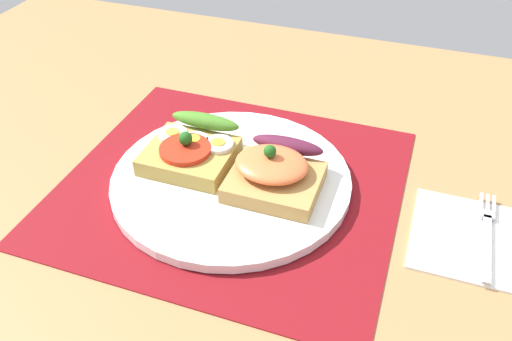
{
  "coord_description": "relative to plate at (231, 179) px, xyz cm",
  "views": [
    {
      "loc": [
        18.42,
        -43.86,
        39.53
      ],
      "look_at": [
        3.0,
        0.0,
        2.94
      ],
      "focal_mm": 37.58,
      "sensor_mm": 36.0,
      "label": 1
    }
  ],
  "objects": [
    {
      "name": "sandwich_egg_tomato",
      "position": [
        -5.39,
        1.27,
        2.09
      ],
      "size": [
        9.9,
        10.19,
        4.23
      ],
      "color": "#AB8D42",
      "rests_on": "plate"
    },
    {
      "name": "napkin",
      "position": [
        27.21,
        0.5,
        -0.57
      ],
      "size": [
        13.58,
        12.34,
        0.6
      ],
      "primitive_type": "cube",
      "color": "white",
      "rests_on": "ground_plane"
    },
    {
      "name": "ground_plane",
      "position": [
        0.0,
        0.0,
        -2.47
      ],
      "size": [
        120.0,
        90.0,
        3.2
      ],
      "primitive_type": "cube",
      "color": "#A07546"
    },
    {
      "name": "plate",
      "position": [
        0.0,
        0.0,
        0.0
      ],
      "size": [
        27.28,
        27.28,
        1.14
      ],
      "primitive_type": "cylinder",
      "color": "white",
      "rests_on": "placemat"
    },
    {
      "name": "fork",
      "position": [
        27.77,
        0.85,
        -0.11
      ],
      "size": [
        1.62,
        13.28,
        0.32
      ],
      "color": "#B7B7BC",
      "rests_on": "napkin"
    },
    {
      "name": "placemat",
      "position": [
        0.0,
        0.0,
        -0.72
      ],
      "size": [
        37.79,
        34.85,
        0.3
      ],
      "primitive_type": "cube",
      "color": "maroon",
      "rests_on": "ground_plane"
    },
    {
      "name": "sandwich_salmon",
      "position": [
        5.15,
        -0.02,
        2.42
      ],
      "size": [
        9.84,
        10.06,
        5.22
      ],
      "color": "#B38748",
      "rests_on": "plate"
    }
  ]
}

